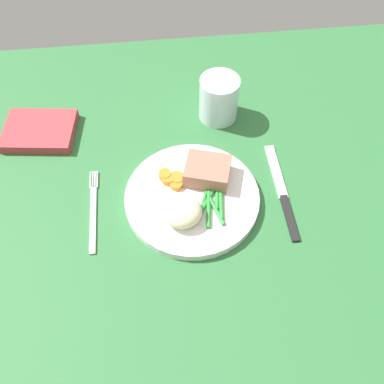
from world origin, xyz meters
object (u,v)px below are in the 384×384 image
(knife, at_px, (282,193))
(water_glass, at_px, (219,101))
(dinner_plate, at_px, (192,198))
(fork, at_px, (93,211))
(napkin, at_px, (40,131))
(meat_portion, at_px, (208,171))

(knife, height_order, water_glass, water_glass)
(dinner_plate, xyz_separation_m, knife, (0.16, -0.00, -0.01))
(fork, height_order, napkin, napkin)
(knife, bearing_deg, fork, 175.85)
(napkin, bearing_deg, knife, -23.76)
(meat_portion, height_order, fork, meat_portion)
(dinner_plate, bearing_deg, water_glass, 69.41)
(fork, relative_size, water_glass, 1.87)
(knife, xyz_separation_m, water_glass, (-0.08, 0.20, 0.04))
(water_glass, bearing_deg, napkin, -178.04)
(dinner_plate, distance_m, water_glass, 0.22)
(meat_portion, xyz_separation_m, fork, (-0.20, -0.04, -0.03))
(fork, xyz_separation_m, napkin, (-0.10, 0.19, 0.01))
(dinner_plate, xyz_separation_m, napkin, (-0.27, 0.19, 0.00))
(napkin, bearing_deg, water_glass, 1.96)
(dinner_plate, bearing_deg, knife, -1.03)
(knife, bearing_deg, meat_portion, 158.84)
(knife, bearing_deg, napkin, 152.14)
(meat_portion, bearing_deg, dinner_plate, -130.60)
(water_glass, bearing_deg, knife, -67.57)
(meat_portion, height_order, knife, meat_portion)
(water_glass, bearing_deg, fork, -140.40)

